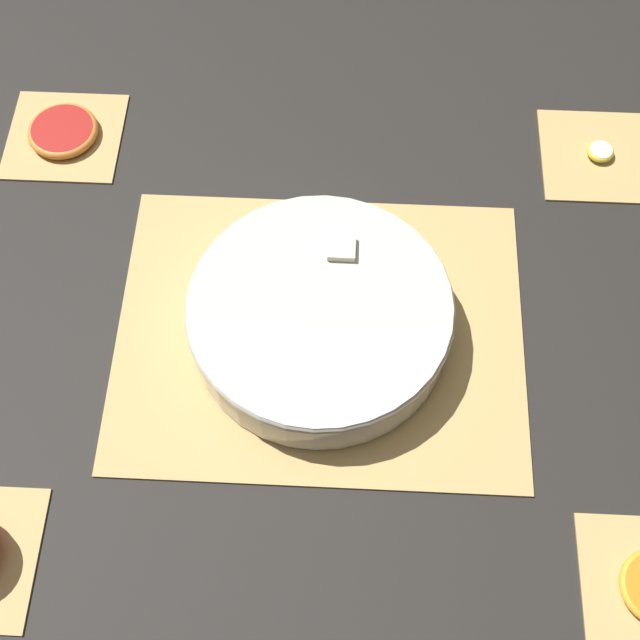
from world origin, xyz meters
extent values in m
plane|color=black|center=(0.00, 0.00, 0.00)|extent=(6.00, 6.00, 0.00)
cube|color=tan|center=(0.00, 0.00, 0.00)|extent=(0.46, 0.37, 0.01)
cube|color=#3D2D19|center=(-0.17, 0.00, 0.00)|extent=(0.01, 0.36, 0.00)
cube|color=#3D2D19|center=(-0.12, 0.00, 0.00)|extent=(0.01, 0.36, 0.00)
cube|color=#3D2D19|center=(-0.06, 0.00, 0.00)|extent=(0.01, 0.36, 0.00)
cube|color=#3D2D19|center=(0.00, 0.00, 0.00)|extent=(0.01, 0.36, 0.00)
cube|color=#3D2D19|center=(0.06, 0.00, 0.00)|extent=(0.01, 0.36, 0.00)
cube|color=#3D2D19|center=(0.12, 0.00, 0.00)|extent=(0.01, 0.36, 0.00)
cube|color=#3D2D19|center=(0.17, 0.00, 0.00)|extent=(0.01, 0.36, 0.00)
cube|color=tan|center=(-0.34, -0.27, 0.00)|extent=(0.15, 0.15, 0.01)
cube|color=#3D2D19|center=(-0.39, -0.27, 0.00)|extent=(0.00, 0.14, 0.00)
cube|color=#3D2D19|center=(-0.36, -0.27, 0.00)|extent=(0.00, 0.14, 0.00)
cube|color=#3D2D19|center=(-0.33, -0.27, 0.00)|extent=(0.00, 0.14, 0.00)
cube|color=#3D2D19|center=(-0.30, -0.27, 0.00)|extent=(0.00, 0.14, 0.00)
cube|color=tan|center=(0.34, -0.27, 0.00)|extent=(0.15, 0.15, 0.01)
cube|color=#3D2D19|center=(0.30, -0.27, 0.00)|extent=(0.00, 0.14, 0.00)
cube|color=#3D2D19|center=(0.33, -0.27, 0.00)|extent=(0.00, 0.14, 0.00)
cube|color=#3D2D19|center=(0.36, -0.27, 0.00)|extent=(0.00, 0.14, 0.00)
cube|color=#3D2D19|center=(0.39, -0.27, 0.00)|extent=(0.00, 0.14, 0.00)
cube|color=#3D2D19|center=(-0.30, 0.27, 0.00)|extent=(0.00, 0.14, 0.00)
cylinder|color=silver|center=(0.00, 0.00, 0.04)|extent=(0.29, 0.29, 0.06)
torus|color=silver|center=(0.00, 0.00, 0.06)|extent=(0.29, 0.29, 0.01)
cylinder|color=#F7EFC6|center=(0.00, 0.04, 0.02)|extent=(0.03, 0.03, 0.01)
cylinder|color=#F7EFC6|center=(-0.03, 0.01, 0.04)|extent=(0.02, 0.02, 0.01)
cylinder|color=#F7EFC6|center=(-0.04, -0.05, 0.03)|extent=(0.03, 0.03, 0.01)
cylinder|color=#F7EFC6|center=(-0.06, 0.03, 0.05)|extent=(0.02, 0.02, 0.01)
cylinder|color=#F7EFC6|center=(0.07, 0.03, 0.03)|extent=(0.03, 0.03, 0.01)
cylinder|color=#F7EFC6|center=(0.05, 0.02, 0.05)|extent=(0.03, 0.03, 0.01)
cylinder|color=#F7EFC6|center=(0.00, -0.10, 0.03)|extent=(0.03, 0.03, 0.01)
cylinder|color=#F7EFC6|center=(-0.01, -0.11, 0.05)|extent=(0.03, 0.03, 0.01)
cylinder|color=#F7EFC6|center=(-0.09, -0.01, 0.04)|extent=(0.03, 0.03, 0.01)
cylinder|color=#F7EFC6|center=(-0.07, 0.09, 0.06)|extent=(0.03, 0.03, 0.01)
cylinder|color=#F7EFC6|center=(-0.08, -0.07, 0.02)|extent=(0.03, 0.03, 0.01)
cylinder|color=#F7EFC6|center=(-0.02, 0.06, 0.05)|extent=(0.03, 0.03, 0.01)
cube|color=beige|center=(-0.07, 0.01, 0.02)|extent=(0.02, 0.02, 0.02)
cube|color=beige|center=(0.04, 0.10, 0.03)|extent=(0.03, 0.03, 0.03)
cube|color=beige|center=(0.05, 0.07, 0.02)|extent=(0.03, 0.03, 0.03)
cube|color=beige|center=(-0.10, -0.05, 0.02)|extent=(0.03, 0.03, 0.03)
cube|color=beige|center=(-0.02, -0.07, 0.06)|extent=(0.03, 0.03, 0.03)
cube|color=beige|center=(0.00, -0.06, 0.03)|extent=(0.02, 0.02, 0.02)
ellipsoid|color=#B2231E|center=(0.02, 0.01, 0.05)|extent=(0.03, 0.02, 0.01)
ellipsoid|color=orange|center=(-0.05, -0.02, 0.06)|extent=(0.03, 0.02, 0.01)
ellipsoid|color=orange|center=(0.10, -0.06, 0.05)|extent=(0.03, 0.02, 0.02)
ellipsoid|color=orange|center=(0.10, 0.05, 0.03)|extent=(0.04, 0.02, 0.02)
ellipsoid|color=#B2231E|center=(0.06, -0.01, 0.03)|extent=(0.03, 0.02, 0.01)
ellipsoid|color=orange|center=(0.06, 0.07, 0.06)|extent=(0.03, 0.02, 0.01)
cylinder|color=#F7EFC6|center=(-0.34, -0.27, 0.01)|extent=(0.03, 0.03, 0.01)
torus|color=yellow|center=(-0.34, -0.27, 0.01)|extent=(0.03, 0.03, 0.01)
cylinder|color=#B2231E|center=(0.34, -0.27, 0.01)|extent=(0.08, 0.08, 0.01)
torus|color=orange|center=(0.34, -0.27, 0.01)|extent=(0.09, 0.09, 0.01)
camera|label=1|loc=(-0.02, 0.47, 0.90)|focal=50.00mm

